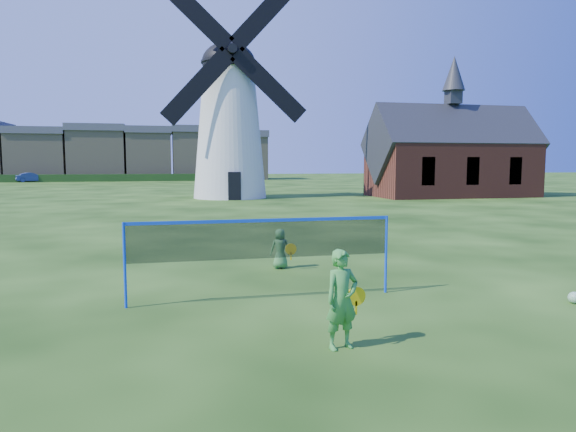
# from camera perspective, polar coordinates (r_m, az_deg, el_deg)

# --- Properties ---
(ground) EXTENTS (220.00, 220.00, 0.00)m
(ground) POSITION_cam_1_polar(r_m,az_deg,el_deg) (10.54, -0.45, -8.44)
(ground) COLOR black
(ground) RESTS_ON ground
(windmill) EXTENTS (10.53, 5.35, 15.59)m
(windmill) POSITION_cam_1_polar(r_m,az_deg,el_deg) (39.01, -6.41, 10.27)
(windmill) COLOR silver
(windmill) RESTS_ON ground
(chapel) EXTENTS (12.58, 6.10, 10.64)m
(chapel) POSITION_cam_1_polar(r_m,az_deg,el_deg) (42.38, 17.39, 6.12)
(chapel) COLOR brown
(chapel) RESTS_ON ground
(badminton_net) EXTENTS (5.05, 0.05, 1.55)m
(badminton_net) POSITION_cam_1_polar(r_m,az_deg,el_deg) (9.85, -2.78, -2.69)
(badminton_net) COLOR blue
(badminton_net) RESTS_ON ground
(player_girl) EXTENTS (0.71, 0.46, 1.40)m
(player_girl) POSITION_cam_1_polar(r_m,az_deg,el_deg) (7.41, 5.90, -9.03)
(player_girl) COLOR green
(player_girl) RESTS_ON ground
(player_boy) EXTENTS (0.60, 0.39, 0.99)m
(player_boy) POSITION_cam_1_polar(r_m,az_deg,el_deg) (12.87, -0.85, -3.57)
(player_boy) COLOR #468A42
(player_boy) RESTS_ON ground
(play_ball) EXTENTS (0.22, 0.22, 0.22)m
(play_ball) POSITION_cam_1_polar(r_m,az_deg,el_deg) (11.13, 28.76, -7.81)
(play_ball) COLOR green
(play_ball) RESTS_ON ground
(terraced_houses) EXTENTS (65.07, 8.40, 8.19)m
(terraced_houses) POSITION_cam_1_polar(r_m,az_deg,el_deg) (83.77, -25.09, 6.21)
(terraced_houses) COLOR #998966
(terraced_houses) RESTS_ON ground
(hedge) EXTENTS (62.00, 0.80, 1.00)m
(hedge) POSITION_cam_1_polar(r_m,az_deg,el_deg) (78.53, -27.69, 3.65)
(hedge) COLOR #193814
(hedge) RESTS_ON ground
(car_right) EXTENTS (4.03, 2.65, 1.25)m
(car_right) POSITION_cam_1_polar(r_m,az_deg,el_deg) (77.95, -26.19, 3.80)
(car_right) COLOR navy
(car_right) RESTS_ON ground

